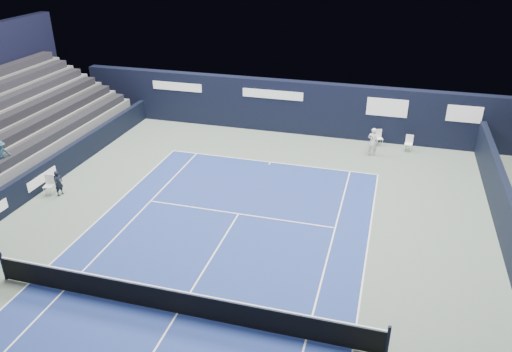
# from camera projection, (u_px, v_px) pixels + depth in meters

# --- Properties ---
(ground) EXTENTS (48.00, 48.00, 0.00)m
(ground) POSITION_uv_depth(u_px,v_px,m) (201.00, 276.00, 17.42)
(ground) COLOR #55655A
(ground) RESTS_ON ground
(court_surface) EXTENTS (10.97, 23.77, 0.01)m
(court_surface) POSITION_uv_depth(u_px,v_px,m) (177.00, 314.00, 15.69)
(court_surface) COLOR navy
(court_surface) RESTS_ON ground
(folding_chair_back_a) EXTENTS (0.52, 0.51, 0.91)m
(folding_chair_back_a) POSITION_uv_depth(u_px,v_px,m) (378.00, 136.00, 27.82)
(folding_chair_back_a) COLOR white
(folding_chair_back_a) RESTS_ON ground
(folding_chair_back_b) EXTENTS (0.44, 0.43, 0.91)m
(folding_chair_back_b) POSITION_uv_depth(u_px,v_px,m) (409.00, 142.00, 27.07)
(folding_chair_back_b) COLOR white
(folding_chair_back_b) RESTS_ON ground
(line_judge_chair) EXTENTS (0.48, 0.47, 0.93)m
(line_judge_chair) POSITION_uv_depth(u_px,v_px,m) (49.00, 183.00, 22.63)
(line_judge_chair) COLOR silver
(line_judge_chair) RESTS_ON ground
(line_judge) EXTENTS (0.40, 0.49, 1.18)m
(line_judge) POSITION_uv_depth(u_px,v_px,m) (59.00, 183.00, 22.51)
(line_judge) COLOR black
(line_judge) RESTS_ON ground
(court_markings) EXTENTS (11.03, 23.83, 0.00)m
(court_markings) POSITION_uv_depth(u_px,v_px,m) (177.00, 313.00, 15.69)
(court_markings) COLOR white
(court_markings) RESTS_ON court_surface
(tennis_net) EXTENTS (12.90, 0.10, 1.10)m
(tennis_net) POSITION_uv_depth(u_px,v_px,m) (176.00, 301.00, 15.47)
(tennis_net) COLOR black
(tennis_net) RESTS_ON ground
(back_sponsor_wall) EXTENTS (26.00, 0.63, 3.10)m
(back_sponsor_wall) POSITION_uv_depth(u_px,v_px,m) (290.00, 107.00, 29.24)
(back_sponsor_wall) COLOR black
(back_sponsor_wall) RESTS_ON ground
(side_barrier_left) EXTENTS (0.33, 22.00, 1.20)m
(side_barrier_left) POSITION_uv_depth(u_px,v_px,m) (39.00, 179.00, 22.90)
(side_barrier_left) COLOR black
(side_barrier_left) RESTS_ON ground
(tennis_player) EXTENTS (0.59, 0.82, 1.53)m
(tennis_player) POSITION_uv_depth(u_px,v_px,m) (373.00, 142.00, 26.47)
(tennis_player) COLOR silver
(tennis_player) RESTS_ON ground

